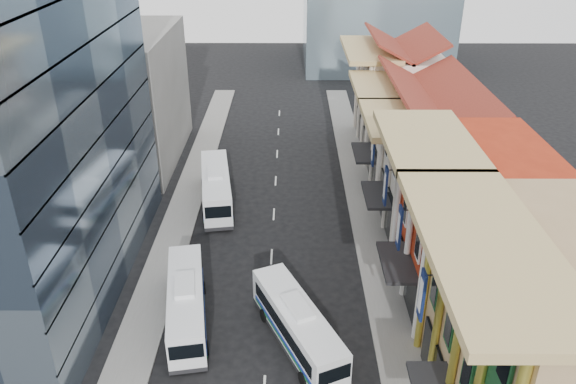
{
  "coord_description": "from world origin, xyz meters",
  "views": [
    {
      "loc": [
        1.53,
        -16.16,
        25.73
      ],
      "look_at": [
        1.35,
        22.6,
        5.64
      ],
      "focal_mm": 35.0,
      "sensor_mm": 36.0,
      "label": 1
    }
  ],
  "objects_px": {
    "bus_left_near": "(186,302)",
    "office_tower": "(4,89)",
    "bus_right": "(297,324)",
    "bus_left_far": "(216,187)",
    "shophouse_tan": "(541,349)"
  },
  "relations": [
    {
      "from": "office_tower",
      "to": "bus_left_near",
      "type": "xyz_separation_m",
      "value": [
        11.5,
        -4.95,
        -13.35
      ]
    },
    {
      "from": "bus_left_far",
      "to": "bus_right",
      "type": "height_order",
      "value": "bus_left_far"
    },
    {
      "from": "office_tower",
      "to": "bus_right",
      "type": "distance_m",
      "value": 24.31
    },
    {
      "from": "bus_right",
      "to": "bus_left_near",
      "type": "bearing_deg",
      "value": 139.51
    },
    {
      "from": "shophouse_tan",
      "to": "bus_left_far",
      "type": "bearing_deg",
      "value": 126.77
    },
    {
      "from": "office_tower",
      "to": "bus_left_far",
      "type": "distance_m",
      "value": 21.29
    },
    {
      "from": "bus_left_far",
      "to": "office_tower",
      "type": "bearing_deg",
      "value": -142.27
    },
    {
      "from": "bus_left_near",
      "to": "office_tower",
      "type": "bearing_deg",
      "value": 147.07
    },
    {
      "from": "shophouse_tan",
      "to": "bus_left_near",
      "type": "bearing_deg",
      "value": 155.11
    },
    {
      "from": "bus_right",
      "to": "office_tower",
      "type": "bearing_deg",
      "value": 135.19
    },
    {
      "from": "shophouse_tan",
      "to": "bus_right",
      "type": "xyz_separation_m",
      "value": [
        -12.0,
        6.86,
        -4.38
      ]
    },
    {
      "from": "bus_left_near",
      "to": "bus_left_far",
      "type": "bearing_deg",
      "value": 80.36
    },
    {
      "from": "shophouse_tan",
      "to": "office_tower",
      "type": "relative_size",
      "value": 0.47
    },
    {
      "from": "bus_left_far",
      "to": "bus_left_near",
      "type": "bearing_deg",
      "value": -98.71
    },
    {
      "from": "bus_left_far",
      "to": "shophouse_tan",
      "type": "bearing_deg",
      "value": -61.94
    }
  ]
}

